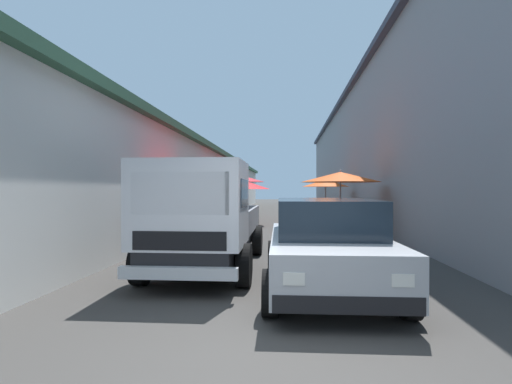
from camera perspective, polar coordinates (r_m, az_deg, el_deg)
The scene contains 11 objects.
ground at distance 16.90m, azimuth 4.26°, elevation -5.09°, with size 90.00×90.00×0.00m, color #3D3A38.
building_left_whitewash at distance 20.38m, azimuth -15.90°, elevation 1.15°, with size 49.80×7.50×3.76m.
building_right_concrete at distance 20.37m, azimuth 24.65°, elevation 5.88°, with size 49.80×7.50×7.14m.
fruit_stall_mid_lane at distance 17.05m, azimuth -1.89°, elevation 0.33°, with size 2.40×2.40×2.10m.
fruit_stall_far_left at distance 19.52m, azimuth 10.46°, elevation 0.55°, with size 2.39×2.39×2.20m.
fruit_stall_far_right at distance 10.95m, azimuth -9.52°, elevation 0.66°, with size 2.62×2.62×2.14m.
fruit_stall_near_right at distance 13.36m, azimuth 12.76°, elevation 1.39°, with size 2.75×2.75×2.31m.
fruit_stall_near_left at distance 21.43m, azimuth -1.90°, elevation 1.09°, with size 2.39×2.39×2.47m.
hatchback_car at distance 6.19m, azimuth 10.54°, elevation -7.73°, with size 3.94×1.99×1.45m.
delivery_truck at distance 6.99m, azimuth -8.39°, elevation -4.31°, with size 4.94×2.00×2.08m.
vendor_by_crates at distance 10.52m, azimuth -2.45°, elevation -3.11°, with size 0.62×0.37×1.67m.
Camera 1 is at (-3.32, -0.14, 1.61)m, focal length 26.22 mm.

